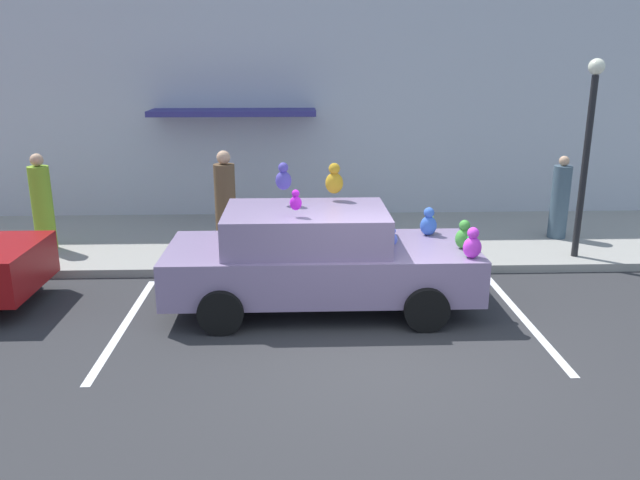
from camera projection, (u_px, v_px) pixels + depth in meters
name	position (u px, v px, depth m)	size (l,w,h in m)	color
ground_plane	(379.00, 351.00, 8.20)	(60.00, 60.00, 0.00)	#2D2D30
sidewalk	(348.00, 240.00, 12.97)	(24.00, 4.00, 0.15)	gray
storefront_building	(341.00, 81.00, 14.16)	(24.00, 1.25, 6.40)	#B2B7C1
parking_stripe_front	(523.00, 318.00, 9.24)	(0.12, 3.60, 0.01)	silver
parking_stripe_rear	(125.00, 324.00, 9.03)	(0.12, 3.60, 0.01)	silver
plush_covered_car	(319.00, 257.00, 9.44)	(4.61, 2.05, 2.19)	gray
teddy_bear_on_sidewalk	(430.00, 237.00, 11.93)	(0.30, 0.25, 0.58)	brown
street_lamp_post	(588.00, 137.00, 11.05)	(0.28, 0.28, 3.54)	black
pedestrian_near_shopfront	(42.00, 206.00, 11.86)	(0.38, 0.38, 1.84)	#7AA529
pedestrian_walking_past	(560.00, 201.00, 12.66)	(0.36, 0.36, 1.68)	#3F5463
pedestrian_by_lamp	(225.00, 205.00, 11.79)	(0.39, 0.39, 1.91)	brown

